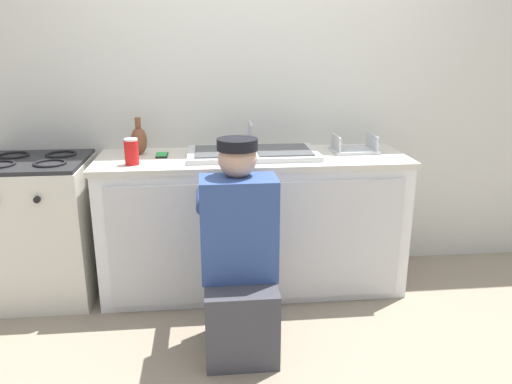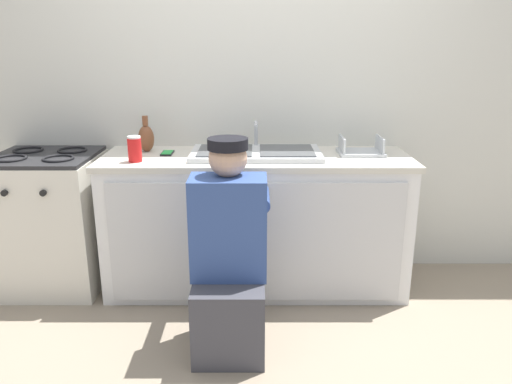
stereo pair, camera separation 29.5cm
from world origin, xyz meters
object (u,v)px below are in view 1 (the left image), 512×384
object	(u,v)px
plumber_person	(239,266)
stove_range	(40,229)
vase_decorative	(139,140)
cell_phone	(162,155)
dish_rack_tray	(354,148)
soda_cup_red	(132,152)
sink_double_basin	(253,153)

from	to	relation	value
plumber_person	stove_range	bearing A→B (deg)	149.16
vase_decorative	cell_phone	world-z (taller)	vase_decorative
cell_phone	plumber_person	bearing A→B (deg)	-61.05
stove_range	plumber_person	size ratio (longest dim) A/B	0.81
dish_rack_tray	cell_phone	size ratio (longest dim) A/B	2.00
stove_range	soda_cup_red	world-z (taller)	soda_cup_red
soda_cup_red	vase_decorative	size ratio (longest dim) A/B	0.66
sink_double_basin	soda_cup_red	bearing A→B (deg)	-167.56
sink_double_basin	soda_cup_red	xyz separation A→B (m)	(-0.71, -0.16, 0.06)
sink_double_basin	stove_range	size ratio (longest dim) A/B	0.90
sink_double_basin	stove_range	distance (m)	1.40
stove_range	vase_decorative	size ratio (longest dim) A/B	3.87
vase_decorative	dish_rack_tray	size ratio (longest dim) A/B	0.82
soda_cup_red	plumber_person	bearing A→B (deg)	-43.92
stove_range	dish_rack_tray	distance (m)	2.03
vase_decorative	dish_rack_tray	distance (m)	1.36
sink_double_basin	dish_rack_tray	xyz separation A→B (m)	(0.66, 0.05, 0.01)
sink_double_basin	soda_cup_red	world-z (taller)	sink_double_basin
plumber_person	vase_decorative	world-z (taller)	plumber_person
plumber_person	dish_rack_tray	distance (m)	1.18
soda_cup_red	cell_phone	size ratio (longest dim) A/B	1.09
plumber_person	vase_decorative	distance (m)	1.12
vase_decorative	stove_range	bearing A→B (deg)	-168.93
soda_cup_red	dish_rack_tray	world-z (taller)	soda_cup_red
stove_range	vase_decorative	bearing A→B (deg)	11.07
vase_decorative	cell_phone	bearing A→B (deg)	-25.00
stove_range	cell_phone	bearing A→B (deg)	4.14
dish_rack_tray	stove_range	bearing A→B (deg)	-178.57
sink_double_basin	vase_decorative	xyz separation A→B (m)	(-0.70, 0.12, 0.07)
dish_rack_tray	cell_phone	world-z (taller)	dish_rack_tray
sink_double_basin	plumber_person	xyz separation A→B (m)	(-0.14, -0.71, -0.43)
stove_range	dish_rack_tray	bearing A→B (deg)	1.43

